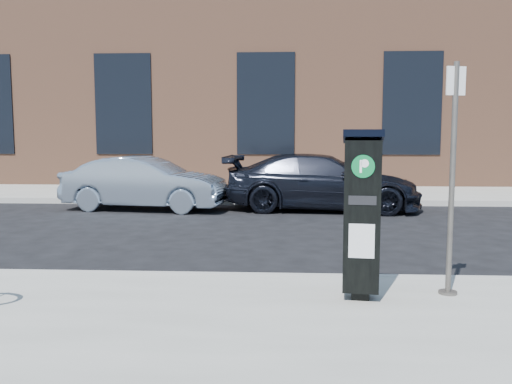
# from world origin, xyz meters

# --- Properties ---
(ground) EXTENTS (120.00, 120.00, 0.00)m
(ground) POSITION_xyz_m (0.00, 0.00, 0.00)
(ground) COLOR black
(ground) RESTS_ON ground
(sidewalk_far) EXTENTS (60.00, 12.00, 0.15)m
(sidewalk_far) POSITION_xyz_m (0.00, 14.00, 0.07)
(sidewalk_far) COLOR gray
(sidewalk_far) RESTS_ON ground
(curb_near) EXTENTS (60.00, 0.12, 0.16)m
(curb_near) POSITION_xyz_m (0.00, -0.02, 0.07)
(curb_near) COLOR #9E9B93
(curb_near) RESTS_ON ground
(curb_far) EXTENTS (60.00, 0.12, 0.16)m
(curb_far) POSITION_xyz_m (0.00, 8.02, 0.07)
(curb_far) COLOR #9E9B93
(curb_far) RESTS_ON ground
(building) EXTENTS (28.00, 10.05, 8.25)m
(building) POSITION_xyz_m (-0.00, 17.00, 4.15)
(building) COLOR brown
(building) RESTS_ON ground
(parking_kiosk) EXTENTS (0.47, 0.43, 1.88)m
(parking_kiosk) POSITION_xyz_m (1.51, -1.01, 1.11)
(parking_kiosk) COLOR black
(parking_kiosk) RESTS_ON sidewalk_near
(sign_pole) EXTENTS (0.23, 0.21, 2.62)m
(sign_pole) POSITION_xyz_m (2.54, -0.78, 1.45)
(sign_pole) COLOR #625C56
(sign_pole) RESTS_ON sidewalk_near
(car_silver) EXTENTS (4.35, 1.99, 1.38)m
(car_silver) POSITION_xyz_m (-2.95, 6.91, 0.69)
(car_silver) COLOR gray
(car_silver) RESTS_ON ground
(car_dark) EXTENTS (5.14, 2.39, 1.45)m
(car_dark) POSITION_xyz_m (1.64, 7.08, 0.73)
(car_dark) COLOR black
(car_dark) RESTS_ON ground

